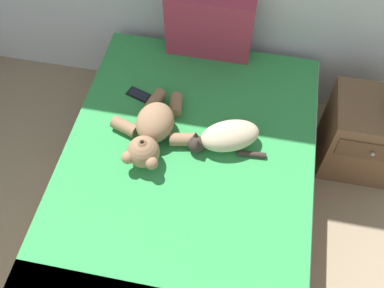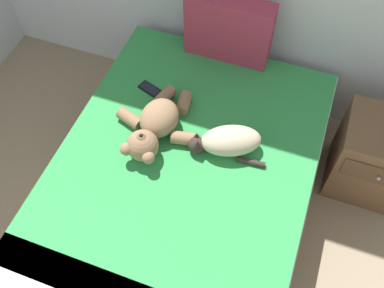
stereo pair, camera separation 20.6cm
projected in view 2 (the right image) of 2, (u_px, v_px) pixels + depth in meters
The scene contains 6 objects.
bed at pixel (184, 187), 2.62m from camera, with size 1.47×2.01×0.53m.
patterned_cushion at pixel (229, 29), 2.71m from camera, with size 0.55×0.14×0.43m.
cat at pixel (227, 141), 2.40m from camera, with size 0.44×0.31×0.15m.
teddy_bear at pixel (155, 126), 2.45m from camera, with size 0.52×0.59×0.19m.
cell_phone at pixel (150, 89), 2.71m from camera, with size 0.16×0.12×0.01m.
nightstand at pixel (376, 158), 2.72m from camera, with size 0.50×0.46×0.57m.
Camera 2 is at (2.36, 1.91, 2.59)m, focal length 40.32 mm.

